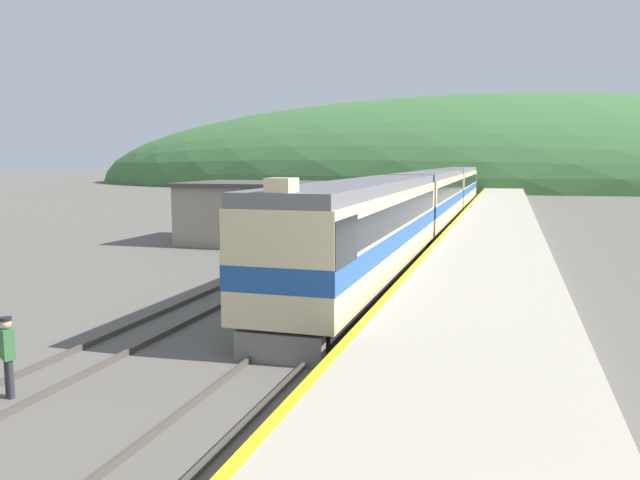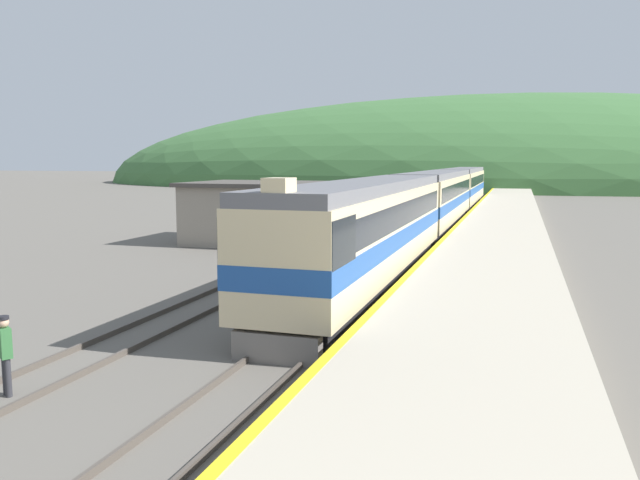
{
  "view_description": "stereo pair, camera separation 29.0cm",
  "coord_description": "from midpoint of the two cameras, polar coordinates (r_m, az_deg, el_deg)",
  "views": [
    {
      "loc": [
        5.36,
        -0.74,
        5.04
      ],
      "look_at": [
        -0.4,
        18.21,
        2.5
      ],
      "focal_mm": 35.0,
      "sensor_mm": 36.0,
      "label": 1
    },
    {
      "loc": [
        5.63,
        -0.66,
        5.04
      ],
      "look_at": [
        -0.4,
        18.21,
        2.5
      ],
      "focal_mm": 35.0,
      "sensor_mm": 36.0,
      "label": 2
    }
  ],
  "objects": [
    {
      "name": "track_main",
      "position": [
        71.09,
        13.28,
        3.1
      ],
      "size": [
        1.52,
        180.0,
        0.16
      ],
      "color": "#4C443D",
      "rests_on": "ground"
    },
    {
      "name": "track_siding",
      "position": [
        71.6,
        9.51,
        3.22
      ],
      "size": [
        1.52,
        180.0,
        0.16
      ],
      "color": "#4C443D",
      "rests_on": "ground"
    },
    {
      "name": "platform",
      "position": [
        50.91,
        16.58,
        1.85
      ],
      "size": [
        5.42,
        140.0,
        0.98
      ],
      "color": "#B2A893",
      "rests_on": "ground"
    },
    {
      "name": "distant_hills",
      "position": [
        134.9,
        15.45,
        4.89
      ],
      "size": [
        175.99,
        79.2,
        36.45
      ],
      "color": "#3D6B38",
      "rests_on": "ground"
    },
    {
      "name": "station_shed",
      "position": [
        38.7,
        -5.79,
        2.57
      ],
      "size": [
        7.63,
        7.0,
        3.73
      ],
      "color": "gray",
      "rests_on": "ground"
    },
    {
      "name": "express_train_lead_car",
      "position": [
        24.47,
        4.65,
        0.91
      ],
      "size": [
        3.0,
        20.08,
        4.62
      ],
      "color": "black",
      "rests_on": "ground"
    },
    {
      "name": "carriage_second",
      "position": [
        45.8,
        10.84,
        3.75
      ],
      "size": [
        2.99,
        21.09,
        4.26
      ],
      "color": "black",
      "rests_on": "ground"
    },
    {
      "name": "carriage_third",
      "position": [
        67.63,
        13.11,
        4.79
      ],
      "size": [
        2.99,
        21.09,
        4.26
      ],
      "color": "black",
      "rests_on": "ground"
    },
    {
      "name": "siding_train",
      "position": [
        61.84,
        8.23,
        4.21
      ],
      "size": [
        2.9,
        41.59,
        3.48
      ],
      "color": "black",
      "rests_on": "ground"
    },
    {
      "name": "track_worker",
      "position": [
        15.03,
        -26.35,
        -9.04
      ],
      "size": [
        0.42,
        0.38,
        1.76
      ],
      "color": "#2D2D33",
      "rests_on": "ground"
    }
  ]
}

